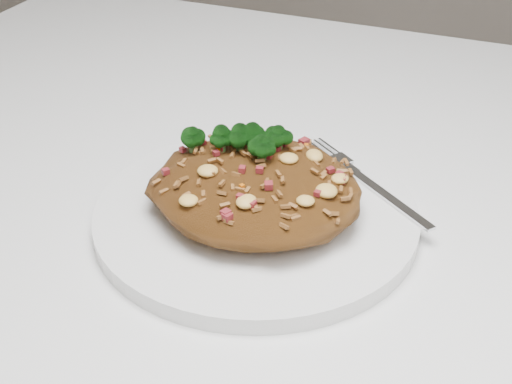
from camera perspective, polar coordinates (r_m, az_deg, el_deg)
dining_table at (r=0.68m, az=8.44°, el=-6.40°), size 1.20×0.80×0.75m
plate at (r=0.57m, az=-0.00°, el=-1.84°), size 0.26×0.26×0.01m
fried_rice at (r=0.56m, az=-0.06°, el=1.09°), size 0.17×0.15×0.06m
fork at (r=0.60m, az=9.24°, el=0.53°), size 0.14×0.11×0.00m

